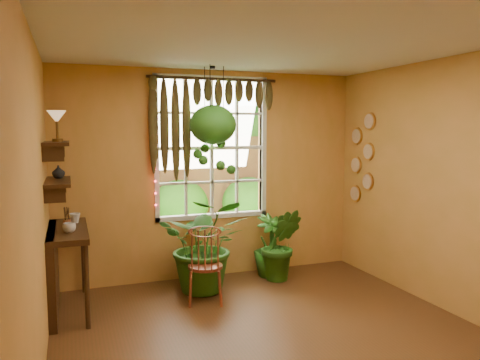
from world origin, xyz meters
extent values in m
plane|color=#4F2C16|center=(0.00, 0.00, 0.00)|extent=(4.50, 4.50, 0.00)
plane|color=silver|center=(0.00, 0.00, 2.70)|extent=(4.50, 4.50, 0.00)
plane|color=#CE8D46|center=(0.00, 2.25, 1.35)|extent=(4.00, 0.00, 4.00)
plane|color=#CE8D46|center=(-2.00, 0.00, 1.35)|extent=(0.00, 4.50, 4.50)
plane|color=#CE8D46|center=(2.00, 0.00, 1.35)|extent=(0.00, 4.50, 4.50)
cube|color=silver|center=(0.00, 2.28, 1.70)|extent=(1.52, 0.10, 1.86)
cube|color=white|center=(0.00, 2.31, 1.70)|extent=(1.38, 0.01, 1.78)
cylinder|color=#321D0D|center=(0.00, 2.17, 2.58)|extent=(1.70, 0.04, 0.04)
cube|color=#321D0D|center=(-1.80, 1.60, 0.87)|extent=(0.40, 1.20, 0.06)
cube|color=#321D0D|center=(-1.96, 1.60, 0.45)|extent=(0.08, 1.18, 0.90)
cylinder|color=#321D0D|center=(-1.64, 1.05, 0.43)|extent=(0.05, 0.05, 0.86)
cylinder|color=#321D0D|center=(-1.64, 2.15, 0.43)|extent=(0.05, 0.05, 0.86)
cube|color=#321D0D|center=(-1.88, 1.60, 1.40)|extent=(0.25, 0.90, 0.04)
cube|color=#321D0D|center=(-1.88, 1.60, 1.80)|extent=(0.25, 0.90, 0.04)
cube|color=#1B5117|center=(0.00, 7.25, -0.02)|extent=(14.00, 10.00, 0.04)
cube|color=#936545|center=(0.00, 5.45, 0.90)|extent=(12.00, 0.10, 1.80)
plane|color=#84B4DE|center=(0.00, 9.05, 1.55)|extent=(12.00, 0.00, 12.00)
cylinder|color=maroon|center=(-0.36, 1.35, 0.41)|extent=(0.48, 0.48, 0.04)
torus|color=maroon|center=(-0.41, 1.19, 0.85)|extent=(0.36, 0.14, 0.37)
imported|color=#215416|center=(-0.26, 1.70, 0.58)|extent=(1.29, 1.21, 1.15)
imported|color=#215416|center=(0.77, 1.75, 0.47)|extent=(0.62, 0.56, 0.94)
imported|color=#215416|center=(0.72, 1.96, 0.41)|extent=(0.61, 0.61, 0.82)
ellipsoid|color=black|center=(-0.10, 1.86, 1.91)|extent=(0.33, 0.33, 0.20)
ellipsoid|color=#215416|center=(-0.10, 1.86, 2.00)|extent=(0.56, 0.56, 0.48)
imported|color=silver|center=(-1.78, 1.37, 0.95)|extent=(0.14, 0.14, 0.10)
imported|color=beige|center=(-1.72, 1.88, 0.95)|extent=(0.15, 0.15, 0.11)
cylinder|color=brown|center=(-1.80, 1.57, 0.95)|extent=(0.08, 0.08, 0.10)
imported|color=#B2AD99|center=(-1.87, 1.80, 1.49)|extent=(0.18, 0.18, 0.14)
cylinder|color=#543918|center=(-1.86, 1.52, 1.83)|extent=(0.11, 0.11, 0.03)
cylinder|color=#543918|center=(-1.86, 1.52, 1.93)|extent=(0.03, 0.03, 0.19)
cone|color=slate|center=(-1.86, 1.52, 2.07)|extent=(0.19, 0.19, 0.13)
camera|label=1|loc=(-1.76, -3.59, 1.94)|focal=35.00mm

